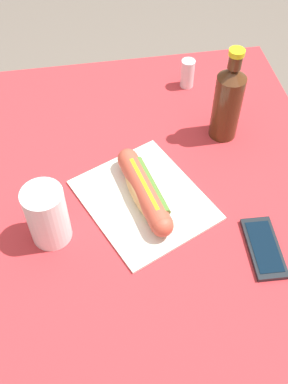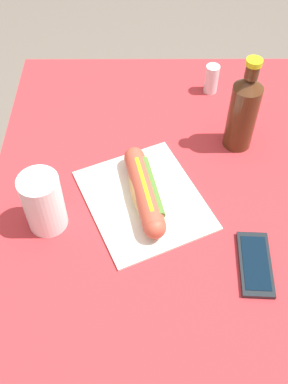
{
  "view_description": "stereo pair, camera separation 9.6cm",
  "coord_description": "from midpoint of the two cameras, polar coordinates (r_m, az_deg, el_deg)",
  "views": [
    {
      "loc": [
        0.61,
        -0.14,
        1.54
      ],
      "look_at": [
        0.02,
        -0.05,
        0.79
      ],
      "focal_mm": 42.33,
      "sensor_mm": 36.0,
      "label": 1
    },
    {
      "loc": [
        0.62,
        -0.05,
        1.54
      ],
      "look_at": [
        0.02,
        -0.05,
        0.79
      ],
      "focal_mm": 42.33,
      "sensor_mm": 36.0,
      "label": 2
    }
  ],
  "objects": [
    {
      "name": "ground_plane",
      "position": [
        1.66,
        3.4,
        -16.61
      ],
      "size": [
        6.0,
        6.0,
        0.0
      ],
      "primitive_type": "plane",
      "color": "#6B6056",
      "rests_on": "ground"
    },
    {
      "name": "dining_table",
      "position": [
        1.13,
        4.8,
        -5.28
      ],
      "size": [
        0.99,
        0.78,
        0.76
      ],
      "color": "brown",
      "rests_on": "ground"
    },
    {
      "name": "paper_wrapper",
      "position": [
        0.98,
        2.8,
        -1.16
      ],
      "size": [
        0.35,
        0.33,
        0.01
      ],
      "primitive_type": "cube",
      "rotation": [
        0.0,
        0.0,
        0.42
      ],
      "color": "silver",
      "rests_on": "dining_table"
    },
    {
      "name": "hot_dog",
      "position": [
        0.96,
        2.92,
        -0.02
      ],
      "size": [
        0.24,
        0.1,
        0.05
      ],
      "color": "tan",
      "rests_on": "paper_wrapper"
    },
    {
      "name": "cell_phone",
      "position": [
        0.93,
        16.77,
        -8.87
      ],
      "size": [
        0.15,
        0.07,
        0.01
      ],
      "color": "black",
      "rests_on": "dining_table"
    },
    {
      "name": "soda_bottle",
      "position": [
        1.06,
        14.99,
        9.72
      ],
      "size": [
        0.07,
        0.07,
        0.24
      ],
      "color": "#4C2814",
      "rests_on": "dining_table"
    },
    {
      "name": "drinking_cup",
      "position": [
        0.91,
        -9.64,
        -1.51
      ],
      "size": [
        0.08,
        0.08,
        0.14
      ],
      "primitive_type": "cylinder",
      "color": "white",
      "rests_on": "dining_table"
    },
    {
      "name": "salt_shaker",
      "position": [
        1.24,
        10.77,
        13.71
      ],
      "size": [
        0.04,
        0.04,
        0.08
      ],
      "primitive_type": "cylinder",
      "color": "silver",
      "rests_on": "dining_table"
    }
  ]
}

